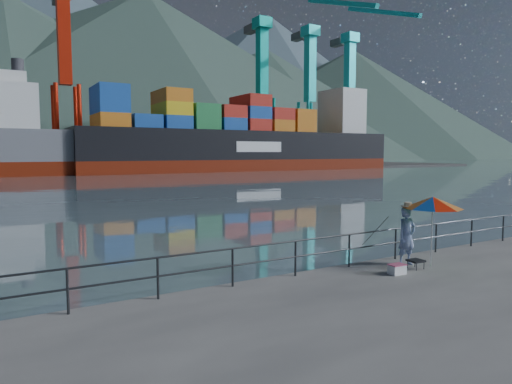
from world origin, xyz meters
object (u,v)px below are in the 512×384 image
(fisherman, at_px, (407,236))
(beach_umbrella, at_px, (433,203))
(cooler_bag, at_px, (397,270))
(container_ship, at_px, (252,141))

(fisherman, bearing_deg, beach_umbrella, -45.51)
(cooler_bag, bearing_deg, container_ship, 66.48)
(fisherman, bearing_deg, cooler_bag, -148.02)
(fisherman, height_order, beach_umbrella, beach_umbrella)
(fisherman, xyz_separation_m, container_ship, (36.13, 71.79, 4.88))
(fisherman, height_order, cooler_bag, fisherman)
(fisherman, relative_size, beach_umbrella, 0.84)
(beach_umbrella, xyz_separation_m, cooler_bag, (-1.57, -0.10, -1.83))
(beach_umbrella, bearing_deg, fisherman, 132.38)
(beach_umbrella, bearing_deg, cooler_bag, -176.52)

